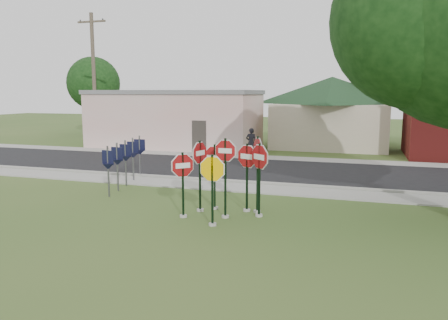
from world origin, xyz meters
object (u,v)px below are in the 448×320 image
(stop_sign_yellow, at_px, (212,181))
(utility_pole_near, at_px, (94,79))
(stop_sign_center, at_px, (225,168))
(pedestrian, at_px, (251,142))
(stop_sign_left, at_px, (183,176))

(stop_sign_yellow, bearing_deg, utility_pole_near, 133.12)
(stop_sign_center, xyz_separation_m, pedestrian, (-2.43, 13.13, -0.69))
(stop_sign_yellow, distance_m, utility_pole_near, 20.87)
(stop_sign_center, distance_m, stop_sign_left, 1.40)
(stop_sign_center, bearing_deg, stop_sign_yellow, -97.15)
(stop_sign_left, relative_size, utility_pole_near, 0.24)
(stop_sign_left, xyz_separation_m, pedestrian, (-1.11, 13.50, -0.39))
(stop_sign_yellow, xyz_separation_m, stop_sign_left, (-1.20, 0.57, -0.04))
(utility_pole_near, height_order, pedestrian, utility_pole_near)
(stop_sign_center, relative_size, stop_sign_yellow, 1.17)
(utility_pole_near, distance_m, pedestrian, 12.44)
(stop_sign_yellow, height_order, stop_sign_left, stop_sign_yellow)
(stop_sign_yellow, xyz_separation_m, utility_pole_near, (-14.05, 15.00, 3.58))
(utility_pole_near, bearing_deg, pedestrian, -4.57)
(stop_sign_left, bearing_deg, pedestrian, 94.72)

